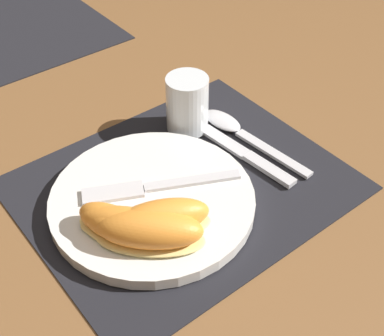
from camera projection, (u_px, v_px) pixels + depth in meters
name	position (u px, v px, depth m)	size (l,w,h in m)	color
ground_plane	(184.00, 186.00, 0.70)	(3.00, 3.00, 0.00)	brown
placemat	(184.00, 185.00, 0.70)	(0.40, 0.33, 0.00)	black
plate	(152.00, 201.00, 0.66)	(0.25, 0.25, 0.02)	white
juice_glass	(187.00, 107.00, 0.76)	(0.06, 0.06, 0.08)	silver
knife	(239.00, 150.00, 0.74)	(0.04, 0.20, 0.01)	silver
spoon	(235.00, 129.00, 0.77)	(0.04, 0.20, 0.01)	silver
fork	(150.00, 188.00, 0.66)	(0.19, 0.11, 0.00)	silver
citrus_wedge_0	(115.00, 225.00, 0.60)	(0.08, 0.11, 0.04)	#F4DB84
citrus_wedge_1	(133.00, 226.00, 0.60)	(0.11, 0.13, 0.04)	#F4DB84
citrus_wedge_2	(150.00, 231.00, 0.59)	(0.13, 0.12, 0.04)	#F4DB84
citrus_wedge_3	(161.00, 220.00, 0.60)	(0.12, 0.09, 0.04)	#F4DB84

